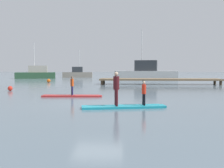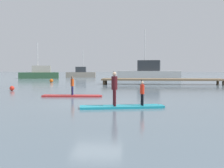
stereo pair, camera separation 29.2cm
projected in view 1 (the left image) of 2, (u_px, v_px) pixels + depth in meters
name	position (u px, v px, depth m)	size (l,w,h in m)	color
ground_plane	(98.00, 103.00, 12.96)	(240.00, 240.00, 0.00)	slate
paddleboard_near	(72.00, 96.00, 16.04)	(3.72, 0.83, 0.10)	red
paddler_child_solo	(72.00, 85.00, 15.99)	(0.21, 0.40, 1.17)	#19194C
paddleboard_far	(124.00, 107.00, 11.50)	(3.81, 1.47, 0.10)	#1E9EB2
paddler_adult	(116.00, 86.00, 11.40)	(0.31, 0.48, 1.53)	#4C1419
paddler_child_front	(144.00, 92.00, 11.59)	(0.22, 0.38, 1.15)	black
fishing_boat_white_large	(146.00, 73.00, 40.51)	(9.98, 4.23, 7.79)	silver
fishing_boat_green_midground	(36.00, 73.00, 45.22)	(7.01, 3.67, 6.27)	#2D5638
motor_boat_small_navy	(78.00, 74.00, 50.45)	(5.84, 1.82, 5.41)	#9E9384
floating_dock	(159.00, 80.00, 28.42)	(13.12, 2.49, 0.64)	#846B4C
mooring_buoy_near	(49.00, 81.00, 32.28)	(0.46, 0.46, 0.46)	orange
mooring_buoy_mid	(10.00, 88.00, 20.30)	(0.38, 0.38, 0.38)	red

